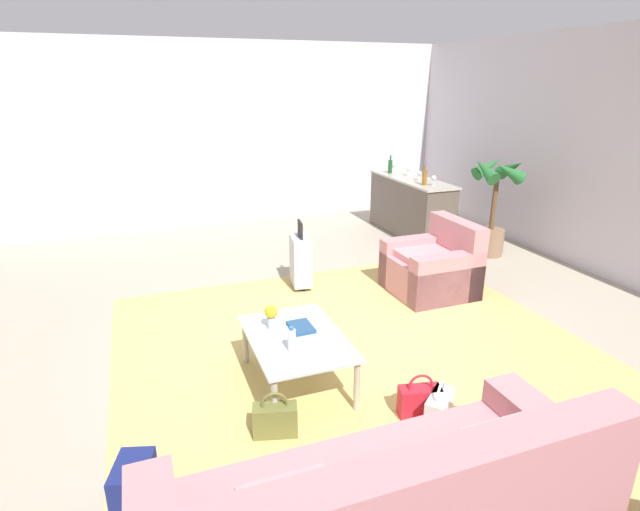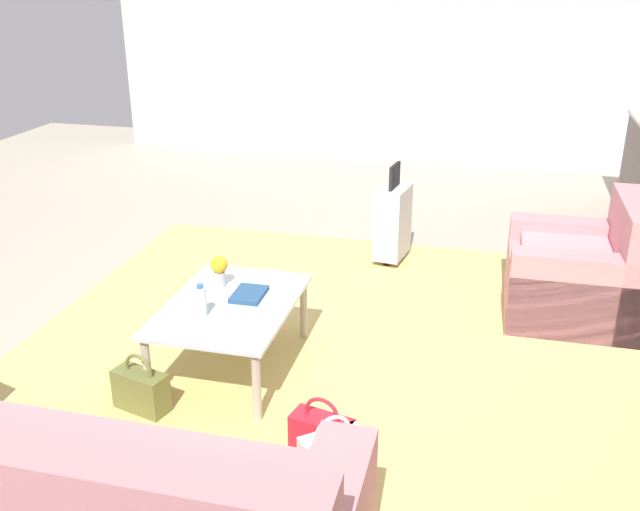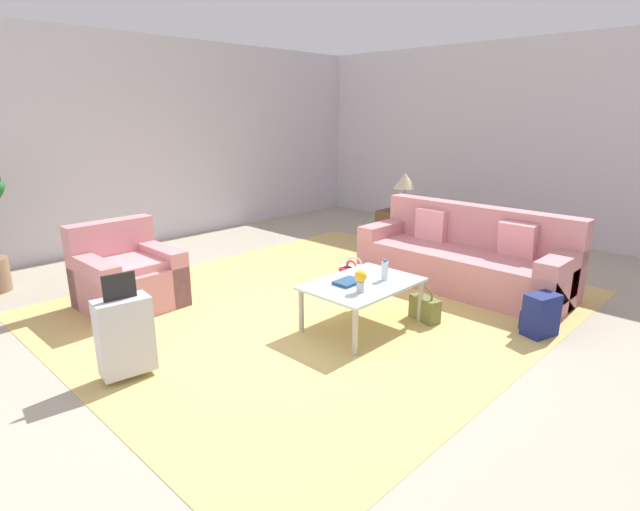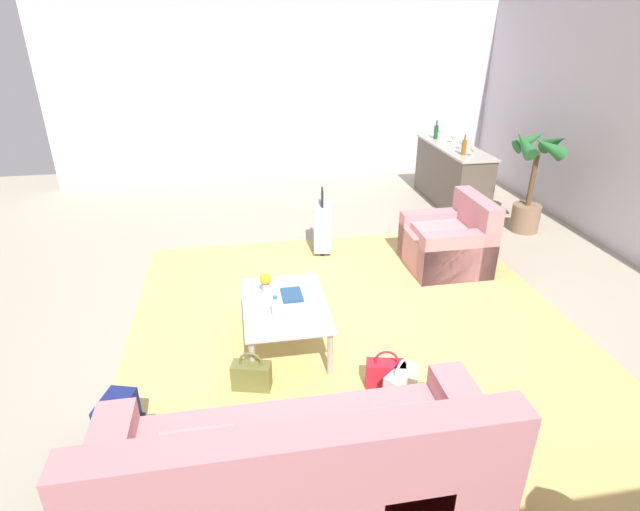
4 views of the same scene
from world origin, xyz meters
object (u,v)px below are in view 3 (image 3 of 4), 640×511
coffee_table (363,288)px  handbag_white (353,275)px  backpack_navy (540,315)px  side_table (403,228)px  couch (466,260)px  water_bottle (385,271)px  flower_vase (360,279)px  handbag_red (352,279)px  table_lamp (405,182)px  suitcase_silver (125,335)px  coffee_table_book (348,282)px  armchair (126,278)px  handbag_olive (425,308)px

coffee_table → handbag_white: bearing=44.4°
backpack_navy → side_table: bearing=57.2°
couch → water_bottle: couch is taller
flower_vase → handbag_red: size_ratio=0.57×
flower_vase → side_table: bearing=28.7°
coffee_table → table_lamp: bearing=28.2°
backpack_navy → handbag_white: bearing=93.9°
couch → suitcase_silver: couch is taller
coffee_table → handbag_white: size_ratio=3.03×
handbag_white → coffee_table_book: bearing=-142.1°
coffee_table → table_lamp: 3.23m
side_table → suitcase_silver: bearing=-170.5°
armchair → flower_vase: armchair is taller
handbag_red → handbag_white: same height
flower_vase → handbag_olive: bearing=-14.1°
suitcase_silver → armchair: bearing=64.6°
side_table → handbag_white: size_ratio=1.72×
coffee_table → suitcase_silver: suitcase_silver is taller
coffee_table_book → handbag_olive: size_ratio=0.71×
flower_vase → backpack_navy: bearing=-43.0°
coffee_table → suitcase_silver: 2.12m
couch → backpack_navy: size_ratio=6.11×
water_bottle → backpack_navy: 1.48m
handbag_olive → backpack_navy: size_ratio=0.89×
couch → side_table: size_ratio=3.96×
coffee_table_book → table_lamp: size_ratio=0.44×
coffee_table → handbag_olive: bearing=-31.9°
handbag_olive → backpack_navy: bearing=-64.6°
armchair → table_lamp: size_ratio=1.61×
water_bottle → handbag_olive: 0.60m
couch → coffee_table_book: (-1.92, 0.18, 0.15)m
coffee_table → side_table: size_ratio=1.76×
table_lamp → handbag_red: size_ratio=1.59×
armchair → handbag_olive: size_ratio=2.56×
flower_vase → side_table: size_ratio=0.33×
handbag_olive → water_bottle: bearing=145.3°
side_table → handbag_olive: size_ratio=1.72×
coffee_table_book → backpack_navy: 1.79m
side_table → handbag_white: bearing=-161.2°
coffee_table → flower_vase: (-0.22, -0.15, 0.18)m
couch → handbag_olive: (-1.25, -0.25, -0.18)m
couch → handbag_white: couch is taller
table_lamp → handbag_olive: table_lamp is taller
coffee_table_book → handbag_olive: (0.67, -0.43, -0.34)m
suitcase_silver → handbag_red: suitcase_silver is taller
handbag_white → backpack_navy: backpack_navy is taller
handbag_olive → table_lamp: bearing=39.4°
water_bottle → handbag_olive: bearing=-34.7°
water_bottle → handbag_white: size_ratio=0.57×
couch → flower_vase: size_ratio=11.91×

